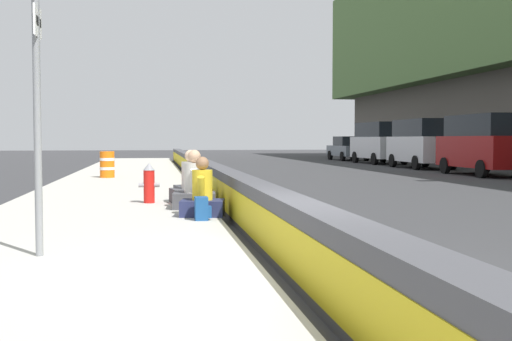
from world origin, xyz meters
name	(u,v)px	position (x,y,z in m)	size (l,w,h in m)	color
ground_plane	(301,276)	(0.00, 0.00, 0.00)	(160.00, 160.00, 0.00)	#353538
sidewalk_strip	(58,278)	(0.00, 2.65, 0.07)	(80.00, 4.40, 0.14)	#B5B2A8
jersey_barrier	(300,239)	(0.00, 0.00, 0.42)	(76.00, 0.45, 0.85)	#47474C
route_sign_post	(37,83)	(0.99, 2.99, 2.21)	(0.44, 0.09, 3.60)	gray
fire_hydrant	(149,183)	(7.20, 1.72, 0.59)	(0.26, 0.46, 0.88)	red
seated_person_foreground	(202,197)	(4.67, 0.75, 0.48)	(0.78, 0.88, 1.09)	#23284C
seated_person_middle	(194,190)	(5.96, 0.81, 0.51)	(0.80, 0.91, 1.19)	#424247
seated_person_rear	(191,186)	(7.09, 0.82, 0.51)	(0.84, 0.94, 1.17)	#424247
seated_person_far	(191,183)	(8.47, 0.72, 0.47)	(0.77, 0.86, 1.06)	#424247
backpack	(202,209)	(4.08, 0.80, 0.33)	(0.32, 0.28, 0.40)	navy
construction_barrel	(107,164)	(16.71, 3.27, 0.62)	(0.54, 0.54, 0.95)	orange
parked_car_fourth	(484,143)	(17.95, -12.11, 1.35)	(5.12, 2.14, 2.56)	maroon
parked_car_midline	(422,142)	(24.51, -12.22, 1.35)	(5.13, 2.16, 2.56)	silver
parked_car_far	(379,142)	(30.80, -12.22, 1.35)	(5.17, 2.25, 2.56)	silver
parked_car_farther	(348,148)	(37.14, -12.20, 0.86)	(4.55, 2.05, 1.71)	slate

